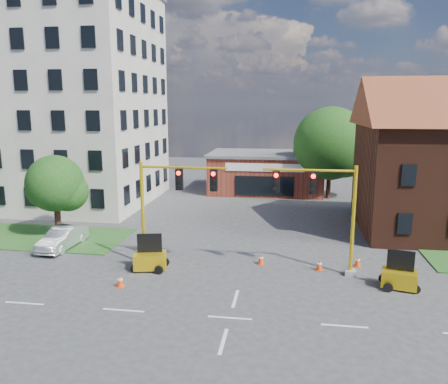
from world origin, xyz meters
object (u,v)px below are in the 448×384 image
Objects in this scene: trailer_west at (150,259)px; trailer_east at (399,277)px; signal_mast_east at (323,206)px; signal_mast_west at (170,201)px; pickup_white at (422,232)px.

trailer_west reaches higher than trailer_east.
signal_mast_west is at bearing 180.00° from signal_mast_east.
trailer_west is (-1.01, -0.83, -3.27)m from signal_mast_west.
trailer_east reaches higher than pickup_white.
signal_mast_west is 3.01× the size of trailer_west.
pickup_white is at bearing 42.40° from signal_mast_east.
signal_mast_west is 3.16× the size of trailer_east.
pickup_white is (3.38, 8.12, 0.19)m from trailer_east.
trailer_west is 13.66m from trailer_east.
trailer_west is at bearing -175.13° from signal_mast_east.
trailer_west is at bearing -140.67° from signal_mast_west.
signal_mast_east is 3.16× the size of trailer_east.
signal_mast_east is 1.07× the size of pickup_white.
trailer_east is 0.34× the size of pickup_white.
signal_mast_east is 5.33m from trailer_east.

